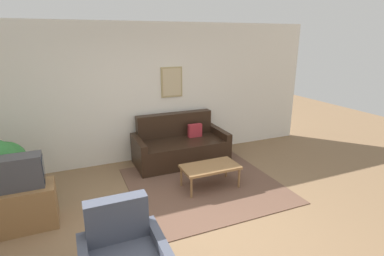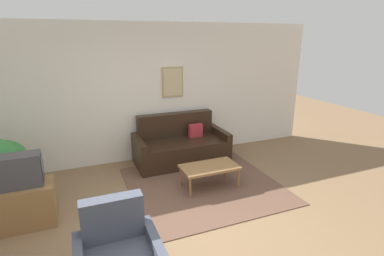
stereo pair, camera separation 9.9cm
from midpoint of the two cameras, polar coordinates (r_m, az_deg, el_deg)
name	(u,v)px [view 1 (the left image)]	position (r m, az deg, el deg)	size (l,w,h in m)	color
ground_plane	(185,239)	(3.99, -2.01, -20.42)	(16.00, 16.00, 0.00)	#846647
area_rug	(204,185)	(5.19, 1.76, -10.75)	(2.44, 2.35, 0.01)	brown
wall_back	(131,94)	(5.95, -11.95, 6.27)	(8.00, 0.09, 2.70)	white
couch	(180,146)	(6.01, -2.78, -3.51)	(1.81, 0.90, 0.94)	black
coffee_table	(210,168)	(4.99, 2.90, -7.59)	(0.94, 0.51, 0.39)	olive
tv_stand	(26,207)	(4.62, -29.67, -12.97)	(0.75, 0.46, 0.57)	olive
tv	(19,172)	(4.41, -30.58, -7.27)	(0.56, 0.28, 0.43)	#424247
potted_plant_by_window	(6,164)	(5.32, -32.31, -5.82)	(0.59, 0.59, 0.94)	#935638
potted_plant_small	(10,179)	(5.11, -31.90, -8.25)	(0.47, 0.47, 0.75)	#935638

